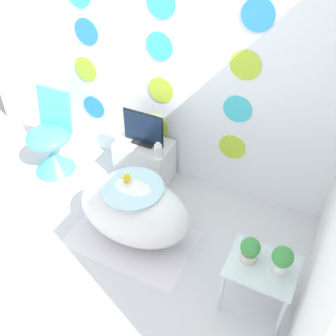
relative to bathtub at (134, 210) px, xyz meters
name	(u,v)px	position (x,y,z in m)	size (l,w,h in m)	color
ground_plane	(68,284)	(-0.22, -0.71, -0.29)	(12.00, 12.00, 0.00)	silver
wall_back_dotted	(160,52)	(-0.22, 0.92, 1.01)	(4.35, 0.05, 2.60)	white
rug	(132,239)	(0.01, -0.09, -0.28)	(1.08, 0.69, 0.01)	silver
bathtub	(134,210)	(0.00, 0.00, 0.00)	(1.01, 0.62, 0.57)	white
rubber_duck	(126,177)	(-0.07, 0.03, 0.32)	(0.07, 0.08, 0.08)	yellow
chair	(52,148)	(-1.21, 0.39, -0.01)	(0.45, 0.45, 0.87)	#4CC6DB
tv_cabinet	(145,160)	(-0.29, 0.69, -0.07)	(0.54, 0.36, 0.44)	silver
tv	(143,130)	(-0.29, 0.70, 0.31)	(0.42, 0.12, 0.34)	black
vase	(158,150)	(-0.07, 0.58, 0.22)	(0.08, 0.08, 0.15)	white
side_table	(261,272)	(1.15, -0.21, 0.10)	(0.48, 0.39, 0.47)	silver
potted_plant_left	(250,249)	(1.04, -0.19, 0.28)	(0.14, 0.14, 0.20)	beige
potted_plant_right	(282,259)	(1.26, -0.20, 0.32)	(0.15, 0.15, 0.23)	white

